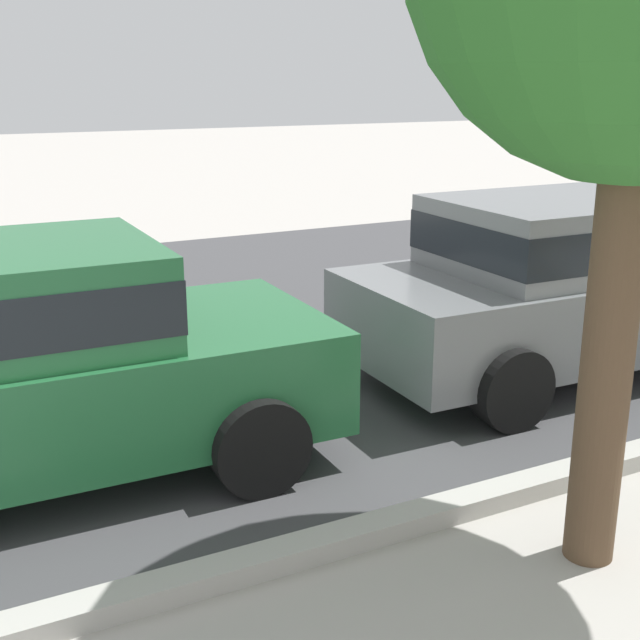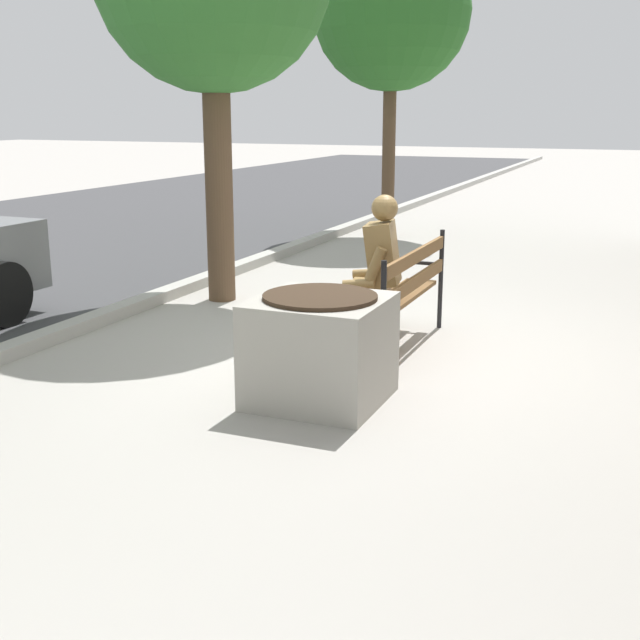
# 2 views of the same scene
# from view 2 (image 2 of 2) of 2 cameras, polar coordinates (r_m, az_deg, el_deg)

# --- Properties ---
(ground_plane) EXTENTS (80.00, 80.00, 0.00)m
(ground_plane) POSITION_cam_2_polar(r_m,az_deg,el_deg) (7.20, 4.60, -2.20)
(ground_plane) COLOR #ADA8A0
(curb_stone) EXTENTS (60.00, 0.20, 0.12)m
(curb_stone) POSITION_cam_2_polar(r_m,az_deg,el_deg) (8.50, -14.33, 0.38)
(curb_stone) COLOR #B2AFA8
(curb_stone) RESTS_ON ground
(park_bench) EXTENTS (1.80, 0.53, 0.95)m
(park_bench) POSITION_cam_2_polar(r_m,az_deg,el_deg) (7.14, 5.36, 2.15)
(park_bench) COLOR brown
(park_bench) RESTS_ON ground
(bronze_statue_seated) EXTENTS (0.60, 0.84, 1.37)m
(bronze_statue_seated) POSITION_cam_2_polar(r_m,az_deg,el_deg) (6.98, 3.17, 2.94)
(bronze_statue_seated) COLOR olive
(bronze_statue_seated) RESTS_ON ground
(concrete_planter) EXTENTS (0.90, 0.90, 0.78)m
(concrete_planter) POSITION_cam_2_polar(r_m,az_deg,el_deg) (5.89, 0.00, -1.99)
(concrete_planter) COLOR #A8A399
(concrete_planter) RESTS_ON ground
(street_tree_far_corner) EXTENTS (2.51, 2.51, 4.82)m
(street_tree_far_corner) POSITION_cam_2_polar(r_m,az_deg,el_deg) (13.88, 4.97, 20.53)
(street_tree_far_corner) COLOR brown
(street_tree_far_corner) RESTS_ON ground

